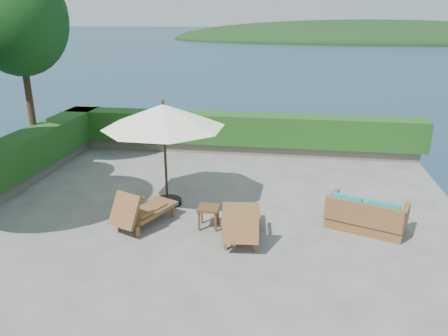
# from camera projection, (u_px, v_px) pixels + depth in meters

# --- Properties ---
(ground) EXTENTS (12.00, 12.00, 0.00)m
(ground) POSITION_uv_depth(u_px,v_px,m) (206.00, 224.00, 9.98)
(ground) COLOR gray
(ground) RESTS_ON ground
(foundation) EXTENTS (12.00, 12.00, 3.00)m
(foundation) POSITION_uv_depth(u_px,v_px,m) (207.00, 282.00, 10.50)
(foundation) COLOR #574F45
(foundation) RESTS_ON ocean
(ocean) EXTENTS (600.00, 600.00, 0.00)m
(ocean) POSITION_uv_depth(u_px,v_px,m) (207.00, 331.00, 10.98)
(ocean) COLOR #173348
(ocean) RESTS_ON ground
(offshore_island) EXTENTS (126.00, 57.60, 12.60)m
(offshore_island) POSITION_uv_depth(u_px,v_px,m) (368.00, 40.00, 137.96)
(offshore_island) COLOR black
(offshore_island) RESTS_ON ocean
(planter_wall_far) EXTENTS (12.00, 0.60, 0.36)m
(planter_wall_far) POSITION_uv_depth(u_px,v_px,m) (236.00, 147.00, 15.15)
(planter_wall_far) COLOR #736C5C
(planter_wall_far) RESTS_ON ground
(hedge_far) EXTENTS (12.40, 0.90, 1.00)m
(hedge_far) POSITION_uv_depth(u_px,v_px,m) (237.00, 129.00, 14.93)
(hedge_far) COLOR #134012
(hedge_far) RESTS_ON planter_wall_far
(tree_far) EXTENTS (2.80, 2.80, 6.03)m
(tree_far) POSITION_uv_depth(u_px,v_px,m) (18.00, 19.00, 12.37)
(tree_far) COLOR #402B18
(tree_far) RESTS_ON ground
(patio_umbrella) EXTENTS (3.81, 3.81, 2.65)m
(patio_umbrella) POSITION_uv_depth(u_px,v_px,m) (163.00, 117.00, 10.32)
(patio_umbrella) COLOR black
(patio_umbrella) RESTS_ON ground
(lounge_left) EXTENTS (1.26, 1.76, 0.94)m
(lounge_left) POSITION_uv_depth(u_px,v_px,m) (142.00, 210.00, 9.77)
(lounge_left) COLOR brown
(lounge_left) RESTS_ON ground
(lounge_right) EXTENTS (0.90, 1.83, 1.02)m
(lounge_right) POSITION_uv_depth(u_px,v_px,m) (241.00, 220.00, 9.20)
(lounge_right) COLOR brown
(lounge_right) RESTS_ON ground
(side_table) EXTENTS (0.49, 0.49, 0.50)m
(side_table) POSITION_uv_depth(u_px,v_px,m) (209.00, 210.00, 9.70)
(side_table) COLOR brown
(side_table) RESTS_ON ground
(wicker_loveseat) EXTENTS (1.86, 1.39, 0.82)m
(wicker_loveseat) POSITION_uv_depth(u_px,v_px,m) (366.00, 216.00, 9.64)
(wicker_loveseat) COLOR brown
(wicker_loveseat) RESTS_ON ground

